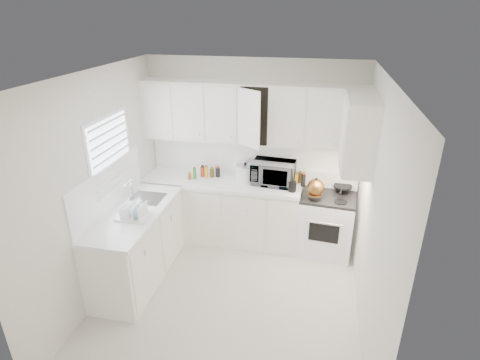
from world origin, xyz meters
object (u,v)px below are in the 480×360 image
(microwave, at_px, (273,170))
(utensil_crock, at_px, (293,180))
(stove, at_px, (326,216))
(rice_cooker, at_px, (245,172))
(dish_rack, at_px, (133,210))
(tea_kettle, at_px, (316,186))

(microwave, xyz_separation_m, utensil_crock, (0.29, -0.21, -0.03))
(stove, bearing_deg, utensil_crock, -160.46)
(rice_cooker, xyz_separation_m, dish_rack, (-1.05, -1.32, -0.03))
(stove, relative_size, tea_kettle, 3.97)
(microwave, relative_size, utensil_crock, 1.71)
(stove, relative_size, dish_rack, 3.01)
(rice_cooker, bearing_deg, stove, -18.54)
(stove, height_order, utensil_crock, utensil_crock)
(tea_kettle, relative_size, microwave, 0.49)
(stove, relative_size, utensil_crock, 3.33)
(stove, height_order, microwave, microwave)
(dish_rack, bearing_deg, stove, 27.97)
(tea_kettle, bearing_deg, stove, 22.19)
(tea_kettle, relative_size, utensil_crock, 0.84)
(rice_cooker, height_order, dish_rack, rice_cooker)
(dish_rack, bearing_deg, utensil_crock, 31.39)
(microwave, bearing_deg, dish_rack, -133.88)
(stove, distance_m, dish_rack, 2.58)
(tea_kettle, bearing_deg, rice_cooker, 145.84)
(microwave, xyz_separation_m, rice_cooker, (-0.40, 0.02, -0.06))
(tea_kettle, distance_m, rice_cooker, 1.02)
(microwave, bearing_deg, utensil_crock, -31.74)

